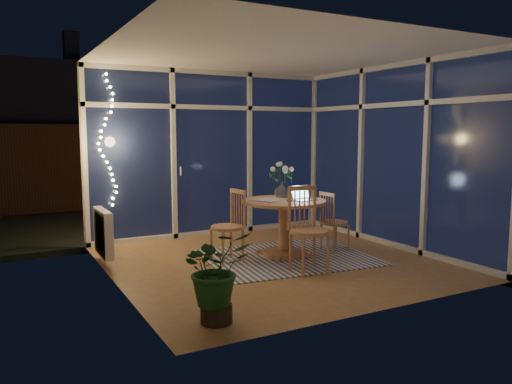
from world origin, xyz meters
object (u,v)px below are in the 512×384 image
at_px(potted_plant, 216,280).
at_px(laptop, 305,193).
at_px(dining_table, 284,228).
at_px(chair_left, 227,225).
at_px(chair_right, 335,221).
at_px(flower_vase, 282,190).
at_px(chair_front, 309,229).

bearing_deg(potted_plant, laptop, 38.72).
distance_m(dining_table, laptop, 0.55).
height_order(chair_left, potted_plant, chair_left).
bearing_deg(chair_right, dining_table, 80.16).
relative_size(dining_table, chair_right, 1.32).
relative_size(dining_table, flower_vase, 5.28).
height_order(chair_front, flower_vase, chair_front).
bearing_deg(potted_plant, chair_right, 33.20).
bearing_deg(dining_table, potted_plant, -135.16).
height_order(chair_left, flower_vase, flower_vase).
distance_m(chair_right, flower_vase, 0.87).
height_order(flower_vase, potted_plant, flower_vase).
relative_size(dining_table, laptop, 3.92).
xyz_separation_m(chair_front, flower_vase, (0.20, 0.97, 0.35)).
height_order(chair_left, laptop, laptop).
xyz_separation_m(chair_left, flower_vase, (0.85, 0.07, 0.40)).
xyz_separation_m(chair_left, chair_front, (0.65, -0.90, 0.05)).
xyz_separation_m(laptop, potted_plant, (-1.95, -1.56, -0.48)).
relative_size(dining_table, potted_plant, 1.46).
height_order(chair_front, laptop, chair_front).
height_order(chair_front, potted_plant, chair_front).
xyz_separation_m(dining_table, chair_right, (0.78, -0.08, 0.04)).
bearing_deg(chair_front, chair_left, 131.15).
relative_size(chair_front, potted_plant, 1.34).
distance_m(chair_left, laptop, 1.11).
distance_m(chair_right, chair_front, 1.15).
relative_size(laptop, potted_plant, 0.37).
relative_size(chair_front, laptop, 3.61).
bearing_deg(chair_left, potted_plant, -33.59).
xyz_separation_m(flower_vase, potted_plant, (-1.81, -1.91, -0.48)).
distance_m(chair_left, chair_right, 1.57).
relative_size(chair_right, flower_vase, 4.00).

